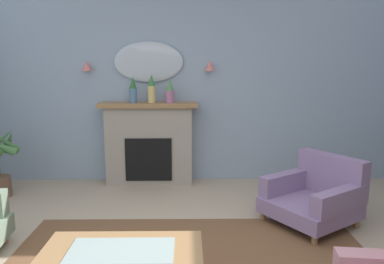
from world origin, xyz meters
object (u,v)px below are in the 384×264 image
(armchair_beside_couch, at_px, (316,195))
(coffee_table, at_px, (122,259))
(wall_mirror, at_px, (149,62))
(wall_sconce_right, at_px, (210,66))
(fireplace, at_px, (149,144))
(mantel_vase_right, at_px, (151,89))
(wall_sconce_left, at_px, (87,66))
(mantel_vase_left, at_px, (133,90))
(mantel_vase_centre, at_px, (170,92))

(armchair_beside_couch, bearing_deg, coffee_table, -141.75)
(wall_mirror, relative_size, coffee_table, 0.87)
(wall_sconce_right, bearing_deg, coffee_table, -104.75)
(fireplace, relative_size, mantel_vase_right, 3.51)
(fireplace, xyz_separation_m, wall_sconce_left, (-0.85, 0.09, 1.09))
(mantel_vase_right, relative_size, armchair_beside_couch, 0.34)
(fireplace, xyz_separation_m, mantel_vase_left, (-0.20, -0.03, 0.77))
(mantel_vase_left, xyz_separation_m, mantel_vase_centre, (0.50, 0.00, -0.03))
(armchair_beside_couch, bearing_deg, wall_sconce_left, 152.56)
(wall_mirror, height_order, armchair_beside_couch, wall_mirror)
(fireplace, bearing_deg, wall_sconce_left, 173.84)
(mantel_vase_right, bearing_deg, mantel_vase_centre, -0.00)
(mantel_vase_left, bearing_deg, mantel_vase_centre, 0.00)
(fireplace, bearing_deg, mantel_vase_centre, -5.39)
(wall_mirror, bearing_deg, mantel_vase_left, -139.64)
(mantel_vase_centre, xyz_separation_m, armchair_beside_couch, (1.62, -1.32, -1.00))
(fireplace, height_order, mantel_vase_right, mantel_vase_right)
(mantel_vase_centre, relative_size, wall_mirror, 0.34)
(coffee_table, bearing_deg, fireplace, 91.90)
(wall_sconce_left, distance_m, armchair_beside_couch, 3.40)
(mantel_vase_centre, height_order, wall_sconce_right, wall_sconce_right)
(mantel_vase_left, distance_m, wall_sconce_right, 1.11)
(wall_sconce_left, bearing_deg, mantel_vase_centre, -5.96)
(fireplace, height_order, mantel_vase_left, mantel_vase_left)
(fireplace, height_order, wall_sconce_left, wall_sconce_left)
(mantel_vase_left, bearing_deg, armchair_beside_couch, -31.88)
(wall_mirror, distance_m, wall_sconce_left, 0.85)
(wall_mirror, xyz_separation_m, wall_sconce_right, (0.85, -0.05, -0.05))
(fireplace, distance_m, mantel_vase_centre, 0.79)
(mantel_vase_centre, bearing_deg, mantel_vase_left, -180.00)
(mantel_vase_left, relative_size, mantel_vase_right, 0.92)
(fireplace, relative_size, coffee_table, 1.24)
(mantel_vase_right, bearing_deg, fireplace, 150.47)
(fireplace, height_order, wall_sconce_right, wall_sconce_right)
(mantel_vase_left, xyz_separation_m, wall_sconce_left, (-0.65, 0.12, 0.32))
(mantel_vase_right, bearing_deg, armchair_beside_couch, -35.19)
(fireplace, relative_size, wall_sconce_left, 9.71)
(mantel_vase_left, bearing_deg, wall_sconce_left, 169.54)
(fireplace, xyz_separation_m, wall_mirror, (0.00, 0.14, 1.14))
(wall_mirror, relative_size, wall_sconce_left, 6.86)
(mantel_vase_left, xyz_separation_m, mantel_vase_right, (0.25, 0.00, 0.02))
(mantel_vase_right, relative_size, coffee_table, 0.35)
(mantel_vase_centre, xyz_separation_m, wall_sconce_left, (-1.15, 0.12, 0.36))
(coffee_table, bearing_deg, wall_sconce_left, 108.14)
(wall_sconce_right, relative_size, armchair_beside_couch, 0.12)
(fireplace, relative_size, wall_sconce_right, 9.71)
(wall_sconce_right, height_order, armchair_beside_couch, wall_sconce_right)
(mantel_vase_left, xyz_separation_m, wall_sconce_right, (1.05, 0.12, 0.32))
(wall_mirror, bearing_deg, armchair_beside_couch, -37.79)
(mantel_vase_centre, relative_size, wall_sconce_right, 2.33)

